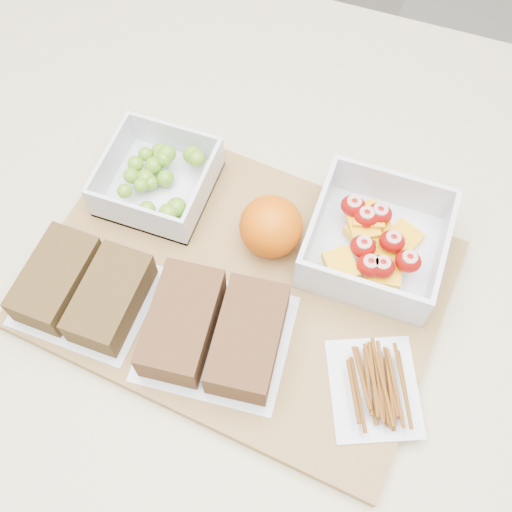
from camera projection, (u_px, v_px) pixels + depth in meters
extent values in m
plane|color=gray|center=(250.00, 443.00, 1.50)|extent=(4.00, 4.00, 0.00)
cube|color=beige|center=(248.00, 391.00, 1.10)|extent=(1.20, 0.90, 0.90)
cube|color=olive|center=(239.00, 284.00, 0.69)|extent=(0.45, 0.34, 0.02)
cube|color=silver|center=(159.00, 188.00, 0.74)|extent=(0.12, 0.12, 0.00)
cube|color=silver|center=(176.00, 139.00, 0.74)|extent=(0.12, 0.00, 0.05)
cube|color=silver|center=(136.00, 218.00, 0.69)|extent=(0.12, 0.00, 0.05)
cube|color=silver|center=(203.00, 191.00, 0.71)|extent=(0.00, 0.11, 0.05)
cube|color=silver|center=(111.00, 163.00, 0.72)|extent=(0.00, 0.11, 0.05)
sphere|color=#5E921E|center=(145.00, 178.00, 0.72)|extent=(0.02, 0.02, 0.02)
sphere|color=#5E921E|center=(131.00, 176.00, 0.71)|extent=(0.02, 0.02, 0.02)
sphere|color=#5E921E|center=(164.00, 159.00, 0.72)|extent=(0.02, 0.02, 0.02)
sphere|color=#5E921E|center=(166.00, 178.00, 0.72)|extent=(0.02, 0.02, 0.02)
sphere|color=#5E921E|center=(136.00, 164.00, 0.72)|extent=(0.02, 0.02, 0.02)
sphere|color=#5E921E|center=(151.00, 183.00, 0.72)|extent=(0.02, 0.02, 0.02)
sphere|color=#5E921E|center=(145.00, 154.00, 0.72)|extent=(0.02, 0.02, 0.02)
sphere|color=#5E921E|center=(177.00, 207.00, 0.69)|extent=(0.02, 0.02, 0.02)
sphere|color=#5E921E|center=(192.00, 155.00, 0.73)|extent=(0.02, 0.02, 0.02)
sphere|color=#5E921E|center=(167.00, 154.00, 0.72)|extent=(0.02, 0.02, 0.02)
sphere|color=#5E921E|center=(125.00, 191.00, 0.70)|extent=(0.02, 0.02, 0.02)
sphere|color=#5E921E|center=(197.00, 158.00, 0.72)|extent=(0.02, 0.02, 0.02)
sphere|color=#5E921E|center=(147.00, 210.00, 0.70)|extent=(0.02, 0.02, 0.02)
sphere|color=#5E921E|center=(160.00, 156.00, 0.73)|extent=(0.02, 0.02, 0.02)
sphere|color=#5E921E|center=(153.00, 166.00, 0.72)|extent=(0.02, 0.02, 0.02)
sphere|color=#5E921E|center=(167.00, 154.00, 0.72)|extent=(0.02, 0.02, 0.02)
sphere|color=#5E921E|center=(168.00, 213.00, 0.69)|extent=(0.02, 0.02, 0.02)
sphere|color=#5E921E|center=(182.00, 219.00, 0.70)|extent=(0.02, 0.02, 0.02)
sphere|color=#5E921E|center=(161.00, 161.00, 0.72)|extent=(0.02, 0.02, 0.02)
sphere|color=#5E921E|center=(141.00, 186.00, 0.71)|extent=(0.02, 0.02, 0.02)
sphere|color=#5E921E|center=(160.00, 152.00, 0.73)|extent=(0.02, 0.02, 0.02)
cube|color=silver|center=(373.00, 251.00, 0.70)|extent=(0.14, 0.14, 0.01)
cube|color=silver|center=(392.00, 189.00, 0.70)|extent=(0.14, 0.01, 0.06)
cube|color=silver|center=(360.00, 294.00, 0.64)|extent=(0.14, 0.01, 0.06)
cube|color=silver|center=(440.00, 258.00, 0.66)|extent=(0.01, 0.13, 0.06)
cube|color=silver|center=(316.00, 221.00, 0.68)|extent=(0.01, 0.13, 0.06)
cube|color=#E59E0C|center=(374.00, 262.00, 0.67)|extent=(0.04, 0.05, 0.01)
cube|color=#E59E0C|center=(370.00, 223.00, 0.70)|extent=(0.05, 0.06, 0.01)
cube|color=#E59E0C|center=(386.00, 244.00, 0.68)|extent=(0.05, 0.05, 0.01)
cube|color=#E59E0C|center=(401.00, 240.00, 0.69)|extent=(0.05, 0.05, 0.01)
cube|color=#E59E0C|center=(363.00, 225.00, 0.69)|extent=(0.04, 0.05, 0.01)
cube|color=#E59E0C|center=(368.00, 217.00, 0.69)|extent=(0.04, 0.04, 0.01)
cube|color=#E59E0C|center=(340.00, 265.00, 0.66)|extent=(0.04, 0.05, 0.01)
cube|color=#E59E0C|center=(385.00, 271.00, 0.67)|extent=(0.04, 0.04, 0.01)
cube|color=#E59E0C|center=(363.00, 234.00, 0.69)|extent=(0.04, 0.04, 0.01)
ellipsoid|color=#980F07|center=(392.00, 242.00, 0.67)|extent=(0.03, 0.02, 0.02)
ellipsoid|color=#980F07|center=(382.00, 267.00, 0.65)|extent=(0.03, 0.02, 0.02)
ellipsoid|color=#980F07|center=(353.00, 206.00, 0.69)|extent=(0.03, 0.02, 0.02)
ellipsoid|color=#980F07|center=(408.00, 261.00, 0.66)|extent=(0.03, 0.02, 0.02)
ellipsoid|color=#980F07|center=(366.00, 217.00, 0.68)|extent=(0.03, 0.02, 0.02)
ellipsoid|color=#980F07|center=(370.00, 265.00, 0.65)|extent=(0.03, 0.02, 0.02)
ellipsoid|color=#980F07|center=(363.00, 247.00, 0.66)|extent=(0.03, 0.02, 0.02)
ellipsoid|color=#980F07|center=(379.00, 214.00, 0.68)|extent=(0.03, 0.02, 0.02)
sphere|color=#D85705|center=(271.00, 227.00, 0.68)|extent=(0.07, 0.07, 0.07)
cube|color=silver|center=(88.00, 296.00, 0.67)|extent=(0.14, 0.12, 0.00)
cube|color=#513A1B|center=(56.00, 279.00, 0.66)|extent=(0.06, 0.10, 0.04)
cube|color=#513A1B|center=(110.00, 298.00, 0.65)|extent=(0.06, 0.10, 0.04)
cube|color=silver|center=(216.00, 339.00, 0.65)|extent=(0.16, 0.14, 0.00)
cube|color=brown|center=(182.00, 323.00, 0.64)|extent=(0.07, 0.12, 0.04)
cube|color=brown|center=(248.00, 339.00, 0.63)|extent=(0.07, 0.12, 0.04)
cube|color=silver|center=(374.00, 389.00, 0.63)|extent=(0.12, 0.13, 0.00)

